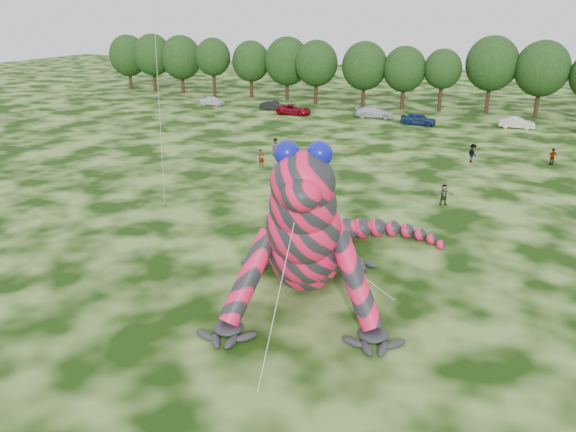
# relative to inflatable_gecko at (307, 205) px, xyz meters

# --- Properties ---
(ground) EXTENTS (240.00, 240.00, 0.00)m
(ground) POSITION_rel_inflatable_gecko_xyz_m (-3.02, -0.45, -4.37)
(ground) COLOR #16330A
(ground) RESTS_ON ground
(inflatable_gecko) EXTENTS (19.52, 21.26, 8.75)m
(inflatable_gecko) POSITION_rel_inflatable_gecko_xyz_m (0.00, 0.00, 0.00)
(inflatable_gecko) COLOR #F21647
(inflatable_gecko) RESTS_ON ground
(tree_0) EXTENTS (6.91, 6.22, 9.51)m
(tree_0) POSITION_rel_inflatable_gecko_xyz_m (-57.58, 58.79, 0.38)
(tree_0) COLOR black
(tree_0) RESTS_ON ground
(tree_1) EXTENTS (6.74, 6.07, 9.81)m
(tree_1) POSITION_rel_inflatable_gecko_xyz_m (-51.38, 57.61, 0.53)
(tree_1) COLOR black
(tree_1) RESTS_ON ground
(tree_2) EXTENTS (7.04, 6.34, 9.64)m
(tree_2) POSITION_rel_inflatable_gecko_xyz_m (-46.04, 58.32, 0.45)
(tree_2) COLOR black
(tree_2) RESTS_ON ground
(tree_3) EXTENTS (5.81, 5.23, 9.44)m
(tree_3) POSITION_rel_inflatable_gecko_xyz_m (-38.74, 56.62, 0.35)
(tree_3) COLOR black
(tree_3) RESTS_ON ground
(tree_4) EXTENTS (6.22, 5.60, 9.06)m
(tree_4) POSITION_rel_inflatable_gecko_xyz_m (-32.66, 58.27, 0.15)
(tree_4) COLOR black
(tree_4) RESTS_ON ground
(tree_5) EXTENTS (7.16, 6.44, 9.80)m
(tree_5) POSITION_rel_inflatable_gecko_xyz_m (-26.14, 57.99, 0.52)
(tree_5) COLOR black
(tree_5) RESTS_ON ground
(tree_6) EXTENTS (6.52, 5.86, 9.49)m
(tree_6) POSITION_rel_inflatable_gecko_xyz_m (-20.58, 56.24, 0.37)
(tree_6) COLOR black
(tree_6) RESTS_ON ground
(tree_7) EXTENTS (6.68, 6.01, 9.48)m
(tree_7) POSITION_rel_inflatable_gecko_xyz_m (-13.10, 56.36, 0.36)
(tree_7) COLOR black
(tree_7) RESTS_ON ground
(tree_8) EXTENTS (6.14, 5.53, 8.94)m
(tree_8) POSITION_rel_inflatable_gecko_xyz_m (-7.24, 56.54, 0.10)
(tree_8) COLOR black
(tree_8) RESTS_ON ground
(tree_9) EXTENTS (5.27, 4.74, 8.68)m
(tree_9) POSITION_rel_inflatable_gecko_xyz_m (-1.96, 56.90, -0.03)
(tree_9) COLOR black
(tree_9) RESTS_ON ground
(tree_10) EXTENTS (7.09, 6.38, 10.50)m
(tree_10) POSITION_rel_inflatable_gecko_xyz_m (4.38, 58.13, 0.88)
(tree_10) COLOR black
(tree_10) RESTS_ON ground
(tree_11) EXTENTS (7.01, 6.31, 10.07)m
(tree_11) POSITION_rel_inflatable_gecko_xyz_m (10.77, 57.75, 0.66)
(tree_11) COLOR black
(tree_11) RESTS_ON ground
(car_0) EXTENTS (4.16, 2.16, 1.35)m
(car_0) POSITION_rel_inflatable_gecko_xyz_m (-34.51, 48.70, -3.70)
(car_0) COLOR white
(car_0) RESTS_ON ground
(car_1) EXTENTS (4.03, 1.50, 1.32)m
(car_1) POSITION_rel_inflatable_gecko_xyz_m (-24.16, 48.38, -3.71)
(car_1) COLOR black
(car_1) RESTS_ON ground
(car_2) EXTENTS (5.11, 2.67, 1.37)m
(car_2) POSITION_rel_inflatable_gecko_xyz_m (-20.05, 46.27, -3.69)
(car_2) COLOR maroon
(car_2) RESTS_ON ground
(car_3) EXTENTS (5.35, 2.76, 1.48)m
(car_3) POSITION_rel_inflatable_gecko_xyz_m (-9.16, 48.40, -3.63)
(car_3) COLOR silver
(car_3) RESTS_ON ground
(car_4) EXTENTS (4.44, 1.82, 1.51)m
(car_4) POSITION_rel_inflatable_gecko_xyz_m (-2.81, 45.84, -3.62)
(car_4) COLOR navy
(car_4) RESTS_ON ground
(car_5) EXTENTS (4.20, 1.52, 1.38)m
(car_5) POSITION_rel_inflatable_gecko_xyz_m (8.78, 48.44, -3.68)
(car_5) COLOR beige
(car_5) RESTS_ON ground
(spectator_3) EXTENTS (1.00, 0.79, 1.59)m
(spectator_3) POSITION_rel_inflatable_gecko_xyz_m (12.57, 31.46, -3.58)
(spectator_3) COLOR gray
(spectator_3) RESTS_ON ground
(spectator_5) EXTENTS (1.56, 0.99, 1.60)m
(spectator_5) POSITION_rel_inflatable_gecko_xyz_m (4.93, 15.70, -3.57)
(spectator_5) COLOR gray
(spectator_5) RESTS_ON ground
(spectator_0) EXTENTS (0.68, 0.74, 1.69)m
(spectator_0) POSITION_rel_inflatable_gecko_xyz_m (-12.38, 19.98, -3.53)
(spectator_0) COLOR gray
(spectator_0) RESTS_ON ground
(spectator_1) EXTENTS (1.09, 0.97, 1.85)m
(spectator_1) POSITION_rel_inflatable_gecko_xyz_m (-12.81, 24.07, -3.45)
(spectator_1) COLOR gray
(spectator_1) RESTS_ON ground
(spectator_2) EXTENTS (1.24, 1.33, 1.81)m
(spectator_2) POSITION_rel_inflatable_gecko_xyz_m (5.53, 29.40, -3.47)
(spectator_2) COLOR gray
(spectator_2) RESTS_ON ground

